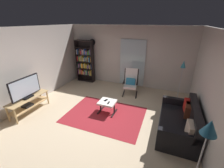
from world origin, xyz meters
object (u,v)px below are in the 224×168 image
Objects in this scene: television at (26,88)px; tv_stand at (29,103)px; leather_sofa at (180,123)px; bookshelf_near_tv at (85,62)px; floor_lamp_by_sofa at (207,138)px; tv_remote at (109,103)px; floor_lamp_by_shelf at (182,70)px; lounge_armchair at (131,81)px; cell_phone at (106,100)px; wall_clock at (92,42)px; ottoman at (107,103)px.

tv_stand is at bearing -101.47° from television.
bookshelf_near_tv is at bearing 150.61° from leather_sofa.
television is at bearing 167.88° from floor_lamp_by_sofa.
floor_lamp_by_shelf is (2.04, 1.74, 0.78)m from tv_remote.
lounge_armchair is at bearing 42.94° from television.
bookshelf_near_tv is at bearing 84.53° from tv_stand.
bookshelf_near_tv is 1.27× the size of floor_lamp_by_shelf.
cell_phone is 3.23m from wall_clock.
floor_lamp_by_shelf reaches higher than lounge_armchair.
bookshelf_near_tv reaches higher than floor_lamp_by_sofa.
television is 3.50m from wall_clock.
cell_phone is at bearing -104.59° from lounge_armchair.
cell_phone is (2.28, 0.94, 0.06)m from tv_stand.
leather_sofa is at bearing 8.94° from television.
cell_phone is at bearing 22.50° from tv_stand.
lounge_armchair is 1.71m from tv_remote.
tv_stand is 3.68m from wall_clock.
wall_clock reaches higher than ottoman.
bookshelf_near_tv reaches higher than tv_stand.
bookshelf_near_tv is at bearing 150.04° from cell_phone.
tv_remote is 2.79m from floor_lamp_by_shelf.
wall_clock reaches higher than lounge_armchair.
bookshelf_near_tv is 2.50m from lounge_armchair.
television reaches higher than cell_phone.
television is at bearing -140.53° from cell_phone.
floor_lamp_by_sofa is at bearing -12.12° from television.
leather_sofa is at bearing -4.76° from ottoman.
tv_stand is at bearing -136.95° from lounge_armchair.
tv_stand is 0.69× the size of bookshelf_near_tv.
wall_clock is (0.32, 0.22, 0.90)m from bookshelf_near_tv.
tv_remote is 3.39m from wall_clock.
wall_clock reaches higher than tv_stand.
floor_lamp_by_shelf is at bearing -7.12° from bookshelf_near_tv.
tv_stand is 4.63× the size of wall_clock.
tv_stand is at bearing -100.56° from wall_clock.
floor_lamp_by_sofa is 3.55m from floor_lamp_by_shelf.
lounge_armchair is 7.30× the size of cell_phone.
floor_lamp_by_sofa is at bearing -40.53° from tv_remote.
floor_lamp_by_sofa is (4.62, -0.99, 0.47)m from television.
television is 0.59× the size of leather_sofa.
lounge_armchair reaches higher than ottoman.
cell_phone is (-2.22, 0.23, 0.10)m from leather_sofa.
tv_remote is at bearing -53.82° from wall_clock.
floor_lamp_by_sofa is (0.13, -1.70, 1.01)m from leather_sofa.
wall_clock reaches higher than leather_sofa.
ottoman is at bearing 175.24° from leather_sofa.
tv_remote is (-2.07, 0.11, 0.10)m from leather_sofa.
tv_remote is (0.08, -0.07, 0.08)m from ottoman.
leather_sofa is at bearing -89.23° from floor_lamp_by_shelf.
tv_stand is 3.68m from lounge_armchair.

